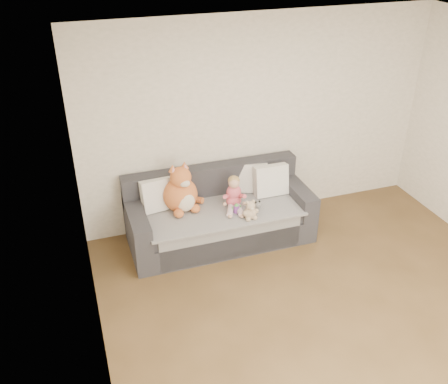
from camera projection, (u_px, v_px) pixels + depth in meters
name	position (u px, v px, depth m)	size (l,w,h in m)	color
room_shell	(348.00, 202.00, 4.43)	(5.00, 5.00, 5.00)	brown
sofa	(219.00, 216.00, 6.08)	(2.20, 0.94, 0.85)	#29292E
cushion_left	(159.00, 194.00, 5.83)	(0.44, 0.25, 0.40)	silver
cushion_right_back	(251.00, 178.00, 6.21)	(0.44, 0.32, 0.38)	silver
cushion_right_front	(271.00, 180.00, 6.13)	(0.42, 0.19, 0.40)	silver
toddler	(234.00, 195.00, 5.87)	(0.27, 0.41, 0.40)	#E04F7E
plush_cat	(181.00, 192.00, 5.80)	(0.50, 0.47, 0.62)	#C85E2C
teddy_bear	(250.00, 211.00, 5.68)	(0.19, 0.14, 0.24)	tan
plush_cow	(256.00, 205.00, 5.86)	(0.13, 0.19, 0.15)	white
sippy_cup	(236.00, 208.00, 5.81)	(0.11, 0.07, 0.12)	purple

